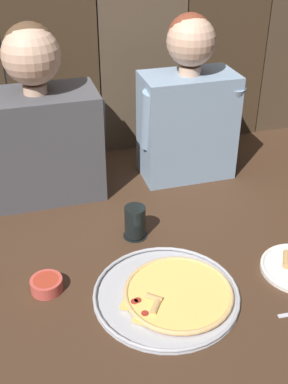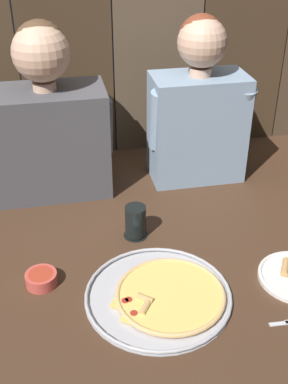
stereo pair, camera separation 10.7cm
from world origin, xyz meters
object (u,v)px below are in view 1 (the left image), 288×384
Objects in this scene: pizza_tray at (171,294)px; diner_left at (40,124)px; drinking_glass at (135,222)px; dipping_bowl at (47,284)px; diner_right at (188,106)px.

pizza_tray is 0.66× the size of diner_left.
drinking_glass reaches higher than dipping_bowl.
diner_left is at bearing 179.91° from diner_right.
diner_right reaches higher than dipping_bowl.
diner_left is at bearing 112.18° from pizza_tray.
diner_right is (0.30, 0.36, 0.23)m from drinking_glass.
diner_left is at bearing 124.64° from drinking_glass.
drinking_glass is 0.18× the size of diner_right.
pizza_tray is 4.50× the size of dipping_bowl.
dipping_bowl reaches higher than pizza_tray.
diner_left reaches higher than diner_right.
diner_right is at bearing -0.09° from diner_left.
diner_left is 0.55m from diner_right.
pizza_tray is at bearing -20.60° from dipping_bowl.
diner_left reaches higher than drinking_glass.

